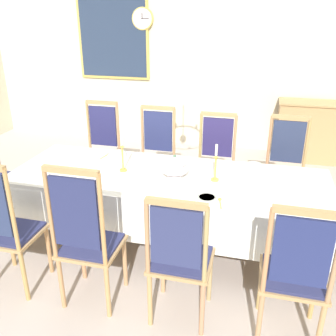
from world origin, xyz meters
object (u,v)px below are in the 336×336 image
(chair_north_a, at_px, (100,149))
(sideboard, at_px, (325,132))
(chair_north_c, at_px, (215,161))
(framed_painting, at_px, (113,38))
(bowl_near_right, at_px, (117,154))
(chair_south_c, at_px, (180,257))
(soup_tureen, at_px, (175,166))
(dining_table, at_px, (168,183))
(bowl_far_left, at_px, (254,166))
(bowl_near_left, at_px, (207,199))
(chair_south_a, at_px, (4,226))
(chair_south_d, at_px, (295,273))
(chair_north_d, at_px, (286,167))
(spoon_secondary, at_px, (107,154))
(candlestick_east, at_px, (216,166))
(chair_north_b, at_px, (155,155))
(candlestick_west, at_px, (123,157))
(mounted_clock, at_px, (143,19))
(spoon_primary, at_px, (220,200))
(chair_south_b, at_px, (86,237))

(chair_north_a, relative_size, sideboard, 0.80)
(chair_north_c, bearing_deg, framed_painting, -46.21)
(bowl_near_right, bearing_deg, framed_painting, 111.86)
(chair_south_c, bearing_deg, soup_tureen, 105.83)
(dining_table, relative_size, bowl_near_right, 14.98)
(chair_south_c, bearing_deg, bowl_far_left, 71.23)
(bowl_near_left, bearing_deg, chair_south_a, -161.33)
(bowl_far_left, bearing_deg, bowl_near_right, -177.74)
(chair_south_c, distance_m, bowl_near_right, 1.57)
(chair_south_d, distance_m, chair_north_d, 1.82)
(chair_south_a, bearing_deg, spoon_secondary, 75.03)
(soup_tureen, height_order, candlestick_east, candlestick_east)
(chair_south_c, xyz_separation_m, spoon_secondary, (-1.07, 1.26, 0.20))
(chair_north_c, relative_size, chair_south_d, 0.99)
(chair_south_a, xyz_separation_m, chair_north_b, (0.70, 1.83, -0.01))
(candlestick_west, height_order, candlestick_east, candlestick_west)
(spoon_secondary, xyz_separation_m, mounted_clock, (-0.44, 2.66, 1.28))
(spoon_primary, xyz_separation_m, framed_painting, (-2.23, 3.40, 0.97))
(bowl_near_left, height_order, framed_painting, framed_painting)
(candlestick_west, bearing_deg, candlestick_east, 0.00)
(candlestick_east, relative_size, spoon_secondary, 1.93)
(chair_north_a, distance_m, mounted_clock, 2.55)
(chair_south_b, relative_size, spoon_secondary, 6.84)
(chair_north_a, xyz_separation_m, framed_painting, (-0.62, 2.11, 1.14))
(sideboard, bearing_deg, bowl_far_left, 67.71)
(sideboard, bearing_deg, chair_south_b, 60.07)
(chair_north_c, xyz_separation_m, chair_north_d, (0.77, 0.00, 0.01))
(bowl_near_left, distance_m, sideboard, 3.45)
(chair_north_c, distance_m, spoon_secondary, 1.22)
(chair_south_b, distance_m, candlestick_east, 1.26)
(spoon_secondary, relative_size, mounted_clock, 0.51)
(chair_south_a, distance_m, bowl_near_right, 1.34)
(chair_south_d, bearing_deg, chair_south_b, -179.77)
(chair_south_c, bearing_deg, mounted_clock, 111.00)
(chair_south_a, relative_size, chair_south_c, 1.10)
(chair_north_d, bearing_deg, chair_south_b, 51.12)
(chair_south_d, height_order, sideboard, chair_south_d)
(framed_painting, bearing_deg, candlestick_west, -67.19)
(bowl_near_right, height_order, spoon_primary, bowl_near_right)
(soup_tureen, relative_size, spoon_primary, 1.47)
(chair_south_c, relative_size, soup_tureen, 4.11)
(chair_north_a, height_order, chair_south_b, chair_south_b)
(chair_south_a, height_order, candlestick_east, chair_south_a)
(chair_north_b, bearing_deg, chair_north_d, 179.97)
(chair_south_d, xyz_separation_m, spoon_secondary, (-1.84, 1.26, 0.18))
(candlestick_east, xyz_separation_m, spoon_secondary, (-1.18, 0.35, -0.13))
(bowl_far_left, bearing_deg, sideboard, 67.71)
(spoon_secondary, relative_size, framed_painting, 0.14)
(chair_south_a, bearing_deg, spoon_primary, 18.41)
(chair_south_c, bearing_deg, framed_painting, 117.26)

